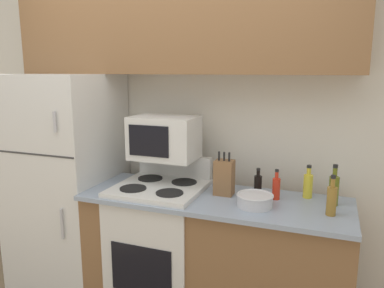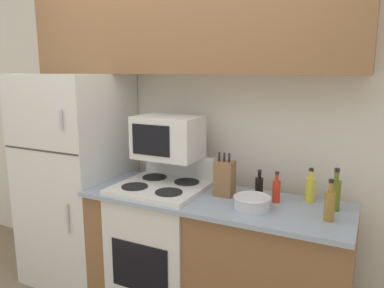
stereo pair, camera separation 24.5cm
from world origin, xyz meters
TOP-DOWN VIEW (x-y plane):
  - wall_back at (0.00, 0.75)m, footprint 8.00×0.05m
  - lower_cabinets at (0.38, 0.29)m, footprint 1.76×0.63m
  - refrigerator at (-0.88, 0.36)m, footprint 0.76×0.74m
  - upper_cabinets at (0.00, 0.56)m, footprint 2.51×0.33m
  - stove at (-0.02, 0.28)m, footprint 0.60×0.61m
  - microwave at (-0.04, 0.41)m, footprint 0.46×0.32m
  - knife_block at (0.42, 0.35)m, footprint 0.12×0.11m
  - bowl at (0.67, 0.20)m, footprint 0.23×0.23m
  - bottle_olive_oil at (1.12, 0.40)m, footprint 0.06×0.06m
  - bottle_soy_sauce at (0.64, 0.44)m, footprint 0.05×0.05m
  - bottle_hot_sauce at (0.77, 0.38)m, footprint 0.05×0.05m
  - bottle_cooking_spray at (0.96, 0.48)m, footprint 0.06×0.06m
  - bottle_vinegar at (1.11, 0.21)m, footprint 0.06×0.06m

SIDE VIEW (x-z plane):
  - lower_cabinets at x=0.38m, z-range 0.00..0.91m
  - stove at x=-0.02m, z-range -0.06..1.04m
  - refrigerator at x=-0.88m, z-range 0.00..1.71m
  - bowl at x=0.67m, z-range 0.91..0.99m
  - bottle_soy_sauce at x=0.64m, z-range 0.89..1.07m
  - bottle_hot_sauce at x=0.77m, z-range 0.89..1.09m
  - bottle_cooking_spray at x=0.96m, z-range 0.89..1.11m
  - bottle_vinegar at x=1.11m, z-range 0.88..1.12m
  - bottle_olive_oil at x=1.12m, z-range 0.88..1.14m
  - knife_block at x=0.42m, z-range 0.88..1.18m
  - microwave at x=-0.04m, z-range 1.11..1.41m
  - wall_back at x=0.00m, z-range 0.00..2.55m
  - upper_cabinets at x=0.00m, z-range 1.71..2.41m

